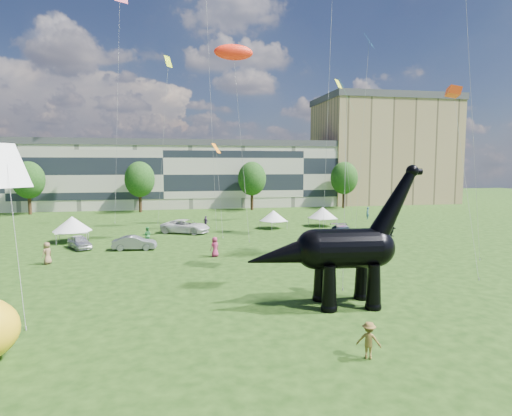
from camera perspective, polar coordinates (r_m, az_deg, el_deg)
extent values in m
plane|color=#16330C|center=(26.50, 3.25, -12.57)|extent=(220.00, 220.00, 0.00)
cube|color=beige|center=(86.42, -12.16, 4.11)|extent=(78.00, 11.00, 12.00)
cube|color=tan|center=(100.65, 16.52, 7.07)|extent=(28.00, 18.00, 22.00)
cylinder|color=#382314|center=(81.23, -27.93, 0.36)|extent=(0.56, 0.56, 3.20)
ellipsoid|color=#14380F|center=(80.97, -28.09, 3.68)|extent=(5.20, 5.20, 6.24)
cylinder|color=#382314|center=(77.88, -15.17, 0.63)|extent=(0.56, 0.56, 3.20)
ellipsoid|color=#14380F|center=(77.62, -15.26, 4.10)|extent=(5.20, 5.20, 6.24)
cylinder|color=#382314|center=(78.96, -0.54, 0.90)|extent=(0.56, 0.56, 3.20)
ellipsoid|color=#14380F|center=(78.69, -0.54, 4.32)|extent=(5.20, 5.20, 6.24)
cylinder|color=#382314|center=(84.08, 11.62, 1.08)|extent=(0.56, 0.56, 3.20)
ellipsoid|color=#14380F|center=(83.83, 11.69, 4.29)|extent=(5.20, 5.20, 6.24)
cone|color=black|center=(25.14, 9.76, -10.53)|extent=(0.97, 0.97, 2.63)
sphere|color=black|center=(25.49, 9.71, -13.03)|extent=(0.97, 0.97, 0.97)
cone|color=black|center=(26.92, 8.57, -9.41)|extent=(0.97, 0.97, 2.63)
sphere|color=black|center=(27.25, 8.53, -11.76)|extent=(0.97, 0.97, 0.97)
cone|color=black|center=(25.99, 15.42, -10.11)|extent=(0.97, 0.97, 2.63)
sphere|color=black|center=(26.33, 15.35, -12.54)|extent=(0.97, 0.97, 0.97)
cone|color=black|center=(27.72, 13.89, -9.07)|extent=(0.97, 0.97, 2.63)
sphere|color=black|center=(28.04, 13.83, -11.36)|extent=(0.97, 0.97, 0.97)
cylinder|color=black|center=(25.90, 11.84, -5.29)|extent=(3.85, 2.63, 2.37)
sphere|color=black|center=(25.38, 7.88, -5.45)|extent=(2.37, 2.37, 2.37)
sphere|color=black|center=(26.55, 15.63, -5.11)|extent=(2.28, 2.28, 2.28)
cone|color=black|center=(26.62, 17.91, 0.38)|extent=(3.39, 1.55, 4.65)
sphere|color=black|center=(26.99, 20.12, 4.66)|extent=(0.74, 0.74, 0.74)
cylinder|color=black|center=(27.11, 20.61, 4.56)|extent=(0.64, 0.43, 0.39)
cone|color=black|center=(25.05, 3.84, -6.24)|extent=(4.76, 2.17, 2.58)
imported|color=silver|center=(46.24, -22.46, -4.21)|extent=(3.22, 4.19, 1.33)
imported|color=gray|center=(43.80, -15.89, -4.50)|extent=(4.29, 1.77, 1.38)
imported|color=silver|center=(53.02, -9.36, -2.43)|extent=(6.58, 5.16, 1.66)
imported|color=#595960|center=(48.23, 11.47, -3.31)|extent=(3.37, 5.91, 1.61)
cube|color=white|center=(56.15, 2.34, -1.73)|extent=(3.60, 3.60, 0.11)
cone|color=white|center=(56.06, 2.35, -1.00)|extent=(4.56, 4.56, 1.36)
cylinder|color=#999999|center=(54.45, 2.11, -2.50)|extent=(0.05, 0.05, 1.00)
cylinder|color=#999999|center=(56.03, 4.16, -2.27)|extent=(0.05, 0.05, 1.00)
cylinder|color=#999999|center=(56.45, 0.54, -2.20)|extent=(0.05, 0.05, 1.00)
cylinder|color=#999999|center=(57.97, 2.56, -1.99)|extent=(0.05, 0.05, 1.00)
cube|color=silver|center=(58.90, 8.87, -1.35)|extent=(3.59, 3.59, 0.12)
cone|color=silver|center=(58.81, 8.88, -0.59)|extent=(4.54, 4.54, 1.48)
cylinder|color=#999999|center=(57.07, 8.47, -2.13)|extent=(0.06, 0.06, 1.09)
cylinder|color=#999999|center=(58.63, 10.73, -1.95)|extent=(0.06, 0.06, 1.09)
cylinder|color=#999999|center=(59.38, 7.01, -1.80)|extent=(0.06, 0.06, 1.09)
cylinder|color=#999999|center=(60.87, 9.22, -1.64)|extent=(0.06, 0.06, 1.09)
cube|color=white|center=(50.38, -23.27, -2.88)|extent=(3.54, 3.54, 0.13)
cone|color=white|center=(50.27, -23.31, -1.93)|extent=(4.49, 4.49, 1.58)
cylinder|color=#999999|center=(49.17, -25.12, -3.84)|extent=(0.06, 0.06, 1.16)
cylinder|color=#999999|center=(48.89, -21.67, -3.76)|extent=(0.06, 0.06, 1.16)
cylinder|color=#999999|center=(52.07, -24.73, -3.32)|extent=(0.06, 0.06, 1.16)
cylinder|color=#999999|center=(51.81, -21.47, -3.23)|extent=(0.06, 0.06, 1.16)
imported|color=#A72955|center=(39.15, -5.51, -5.18)|extent=(1.06, 0.96, 1.82)
imported|color=black|center=(52.62, 17.69, -2.57)|extent=(1.00, 1.84, 1.89)
imported|color=#522E68|center=(56.99, -6.71, -1.85)|extent=(0.89, 0.98, 1.60)
imported|color=#926C49|center=(40.14, -26.08, -5.44)|extent=(0.99, 1.09, 1.87)
imported|color=#399047|center=(46.47, -14.31, -3.58)|extent=(0.94, 0.75, 1.85)
imported|color=#2C516F|center=(67.87, 14.63, -0.67)|extent=(0.76, 0.80, 1.84)
imported|color=brown|center=(19.90, 14.81, -16.67)|extent=(1.20, 1.05, 1.62)
imported|color=olive|center=(43.01, 7.77, -4.21)|extent=(1.13, 1.36, 1.82)
ellipsoid|color=#FB2710|center=(52.30, -3.02, 20.03)|extent=(3.76, 4.95, 1.76)
plane|color=#C1E213|center=(66.10, -11.62, 18.58)|extent=(1.50, 1.67, 1.63)
plane|color=green|center=(31.51, 12.02, 14.44)|extent=(2.06, 2.71, 2.29)
plane|color=#0B7EAD|center=(59.55, 14.86, 20.73)|extent=(2.26, 2.49, 1.86)
cube|color=red|center=(40.61, 24.82, 13.90)|extent=(1.88, 2.38, 0.86)
plane|color=orange|center=(52.07, -5.32, 7.94)|extent=(1.42, 1.66, 1.18)
plane|color=#D2E413|center=(69.79, 10.94, 15.95)|extent=(1.69, 1.55, 1.39)
plane|color=white|center=(31.20, -30.25, 4.97)|extent=(3.26, 3.59, 2.82)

